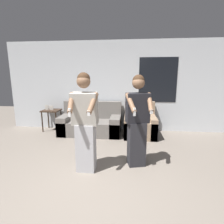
{
  "coord_description": "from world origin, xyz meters",
  "views": [
    {
      "loc": [
        0.48,
        -2.09,
        1.65
      ],
      "look_at": [
        0.17,
        0.88,
        1.04
      ],
      "focal_mm": 28.0,
      "sensor_mm": 36.0,
      "label": 1
    }
  ],
  "objects_px": {
    "couch": "(91,123)",
    "armchair": "(140,124)",
    "person_left": "(85,123)",
    "person_right": "(137,121)",
    "side_table": "(51,113)"
  },
  "relations": [
    {
      "from": "couch",
      "to": "armchair",
      "type": "xyz_separation_m",
      "value": [
        1.42,
        -0.04,
        0.01
      ]
    },
    {
      "from": "person_left",
      "to": "person_right",
      "type": "distance_m",
      "value": 0.94
    },
    {
      "from": "person_left",
      "to": "couch",
      "type": "bearing_deg",
      "value": 100.23
    },
    {
      "from": "person_left",
      "to": "person_right",
      "type": "relative_size",
      "value": 1.02
    },
    {
      "from": "person_right",
      "to": "armchair",
      "type": "bearing_deg",
      "value": 85.06
    },
    {
      "from": "armchair",
      "to": "person_left",
      "type": "xyz_separation_m",
      "value": [
        -1.05,
        -2.04,
        0.56
      ]
    },
    {
      "from": "couch",
      "to": "person_right",
      "type": "xyz_separation_m",
      "value": [
        1.27,
        -1.79,
        0.56
      ]
    },
    {
      "from": "couch",
      "to": "side_table",
      "type": "xyz_separation_m",
      "value": [
        -1.28,
        0.16,
        0.25
      ]
    },
    {
      "from": "side_table",
      "to": "person_right",
      "type": "relative_size",
      "value": 0.47
    },
    {
      "from": "armchair",
      "to": "side_table",
      "type": "xyz_separation_m",
      "value": [
        -2.7,
        0.21,
        0.23
      ]
    },
    {
      "from": "couch",
      "to": "side_table",
      "type": "relative_size",
      "value": 2.2
    },
    {
      "from": "armchair",
      "to": "couch",
      "type": "bearing_deg",
      "value": 178.29
    },
    {
      "from": "couch",
      "to": "person_right",
      "type": "bearing_deg",
      "value": -54.67
    },
    {
      "from": "couch",
      "to": "person_left",
      "type": "height_order",
      "value": "person_left"
    },
    {
      "from": "armchair",
      "to": "side_table",
      "type": "height_order",
      "value": "armchair"
    }
  ]
}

